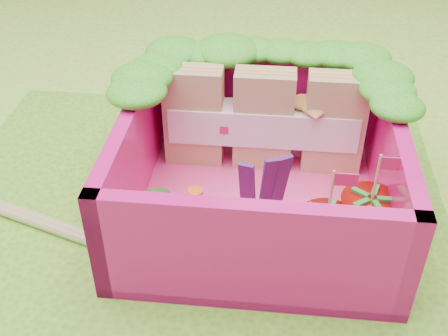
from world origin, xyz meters
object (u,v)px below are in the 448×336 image
bento_box (259,166)px  strawberry_right (367,222)px  sandwich_stack (265,120)px  broccoli (151,213)px  strawberry_left (325,236)px

bento_box → strawberry_right: 0.57m
sandwich_stack → strawberry_right: (0.49, -0.61, -0.13)m
broccoli → strawberry_right: (0.96, 0.08, -0.04)m
bento_box → strawberry_left: bento_box is taller
strawberry_left → broccoli: bearing=178.7°
sandwich_stack → strawberry_left: size_ratio=2.16×
strawberry_right → bento_box: bearing=152.8°
sandwich_stack → strawberry_right: bearing=-50.9°
broccoli → strawberry_right: strawberry_right is taller
bento_box → strawberry_right: strawberry_right is taller
strawberry_right → sandwich_stack: bearing=129.1°
strawberry_right → broccoli: bearing=-175.0°
bento_box → sandwich_stack: size_ratio=1.24×
broccoli → strawberry_left: size_ratio=0.63×
broccoli → strawberry_left: strawberry_left is taller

